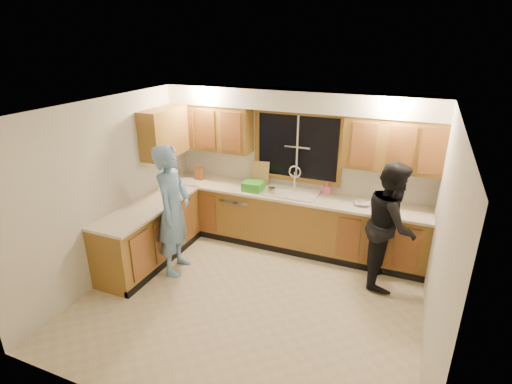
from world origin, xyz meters
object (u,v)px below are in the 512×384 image
at_px(knife_block, 199,173).
at_px(soap_bottle, 327,188).
at_px(stove, 125,251).
at_px(dishwasher, 241,214).
at_px(man, 173,211).
at_px(sink, 290,197).
at_px(bowl, 362,204).
at_px(dish_crate, 253,186).
at_px(woman, 391,225).

height_order(knife_block, soap_bottle, knife_block).
relative_size(stove, soap_bottle, 4.38).
height_order(dishwasher, stove, stove).
xyz_separation_m(dishwasher, man, (-0.44, -1.31, 0.54)).
bearing_deg(dishwasher, sink, 0.99).
xyz_separation_m(man, bowl, (2.41, 1.29, -0.00)).
height_order(man, dish_crate, man).
relative_size(soap_bottle, bowl, 0.91).
height_order(sink, knife_block, sink).
relative_size(woman, soap_bottle, 8.50).
relative_size(man, knife_block, 8.56).
bearing_deg(knife_block, soap_bottle, 4.07).
relative_size(sink, bowl, 3.82).
xyz_separation_m(stove, woman, (3.36, 1.38, 0.42)).
height_order(stove, soap_bottle, soap_bottle).
bearing_deg(dish_crate, stove, -124.94).
xyz_separation_m(sink, man, (-1.29, -1.33, 0.08)).
bearing_deg(soap_bottle, bowl, -20.40).
relative_size(sink, woman, 0.49).
relative_size(sink, stove, 0.96).
bearing_deg(soap_bottle, sink, -161.44).
bearing_deg(bowl, woman, -42.40).
bearing_deg(dish_crate, woman, -9.20).
bearing_deg(stove, knife_block, 85.37).
bearing_deg(woman, sink, 69.38).
bearing_deg(man, sink, -55.54).
distance_m(woman, knife_block, 3.25).
bearing_deg(bowl, dish_crate, -178.17).
height_order(man, woman, man).
relative_size(dishwasher, man, 0.43).
bearing_deg(stove, bowl, 31.42).
bearing_deg(soap_bottle, knife_block, -175.82).
height_order(dish_crate, soap_bottle, soap_bottle).
bearing_deg(sink, soap_bottle, 18.56).
height_order(man, knife_block, man).
bearing_deg(soap_bottle, stove, -139.31).
height_order(sink, man, man).
distance_m(dish_crate, soap_bottle, 1.16).
distance_m(knife_block, dish_crate, 1.06).
bearing_deg(dish_crate, sink, 9.23).
height_order(knife_block, dish_crate, knife_block).
xyz_separation_m(stove, man, (0.51, 0.50, 0.50)).
relative_size(knife_block, bowl, 0.98).
distance_m(dishwasher, dish_crate, 0.64).
relative_size(stove, knife_block, 4.06).
distance_m(stove, knife_block, 1.94).
relative_size(sink, man, 0.45).
bearing_deg(dishwasher, man, -108.69).
bearing_deg(man, dishwasher, -29.95).
distance_m(stove, man, 0.87).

